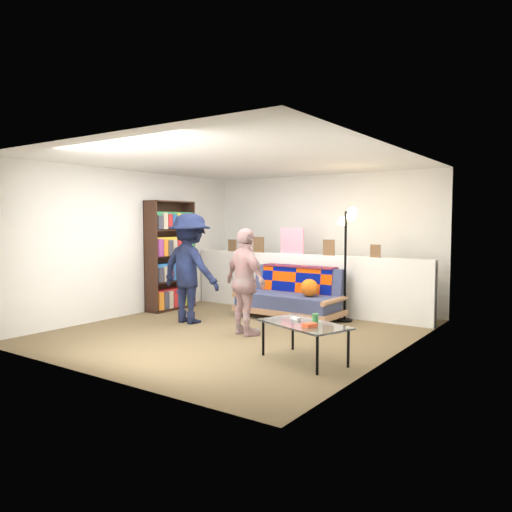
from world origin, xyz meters
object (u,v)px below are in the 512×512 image
Objects in this scene: floor_lamp at (347,240)px; person_left at (190,268)px; coffee_table at (305,326)px; futon_sofa at (291,297)px; bookshelf at (170,259)px; person_right at (246,282)px.

person_left is at bearing -142.95° from floor_lamp.
coffee_table is 2.56m from floor_lamp.
coffee_table is 2.69m from person_left.
person_left is (-1.10, -1.19, 0.50)m from futon_sofa.
bookshelf is 1.28m from person_left.
bookshelf is 2.46m from person_right.
futon_sofa is 2.31m from bookshelf.
person_right is at bearing -21.11° from bookshelf.
coffee_table is (1.40, -2.06, 0.06)m from futon_sofa.
floor_lamp is (0.84, 0.28, 0.92)m from futon_sofa.
floor_lamp is at bearing 18.36° from futon_sofa.
futon_sofa is at bearing -64.99° from person_right.
futon_sofa reaches higher than coffee_table.
person_right is at bearing -113.79° from floor_lamp.
coffee_table is 1.50m from person_right.
person_right is (0.10, -1.40, 0.39)m from futon_sofa.
bookshelf is 1.07× the size of floor_lamp.
bookshelf reaches higher than futon_sofa.
person_left is at bearing -132.88° from futon_sofa.
floor_lamp reaches higher than person_right.
futon_sofa is 2.49m from coffee_table.
person_right is (2.29, -0.88, -0.16)m from bookshelf.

